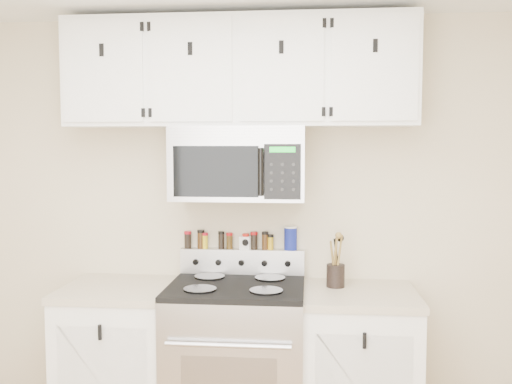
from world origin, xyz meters
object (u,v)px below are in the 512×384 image
Objects in this scene: microwave at (239,163)px; utensil_crock at (336,274)px; salt_canister at (291,238)px; range at (237,364)px.

microwave is 0.85m from utensil_crock.
microwave reaches higher than salt_canister.
range is 7.60× the size of salt_canister.
microwave is at bearing -152.16° from salt_canister.
salt_canister is (-0.27, 0.17, 0.18)m from utensil_crock.
microwave reaches higher than range.
range is 3.61× the size of utensil_crock.
utensil_crock is (0.56, -0.02, -0.63)m from microwave.
microwave is 0.57m from salt_canister.
salt_canister is at bearing 27.84° from microwave.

